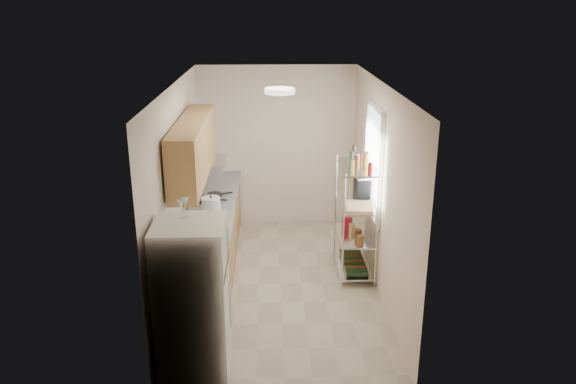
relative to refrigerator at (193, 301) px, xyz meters
name	(u,v)px	position (x,y,z in m)	size (l,w,h in m)	color
room	(280,190)	(0.87, 1.82, 0.50)	(2.52, 4.42, 2.62)	#B2A890
counter_run	(212,240)	(-0.05, 2.26, -0.35)	(0.63, 3.51, 0.90)	tan
upper_cabinets	(193,149)	(-0.18, 1.92, 1.01)	(0.33, 2.20, 0.72)	tan
range_hood	(206,164)	(-0.13, 2.72, 0.59)	(0.50, 0.60, 0.12)	#B7BABC
window	(374,162)	(2.10, 2.17, 0.75)	(0.06, 1.00, 1.46)	white
bakers_rack	(356,196)	(1.88, 2.12, 0.31)	(0.45, 0.90, 1.73)	silver
ceiling_dome	(280,91)	(0.87, 1.52, 1.77)	(0.34, 0.34, 0.06)	white
refrigerator	(193,301)	(0.00, 0.00, 0.00)	(0.66, 0.66, 1.60)	white
wine_glass_a	(185,208)	(-0.04, 0.15, 0.90)	(0.07, 0.07, 0.19)	silver
wine_glass_b	(181,209)	(-0.08, 0.12, 0.89)	(0.06, 0.06, 0.18)	silver
rice_cooker	(211,205)	(-0.02, 2.13, 0.20)	(0.25, 0.25, 0.20)	silver
frying_pan_large	(205,199)	(-0.15, 2.56, 0.12)	(0.27, 0.27, 0.05)	black
frying_pan_small	(214,195)	(-0.04, 2.77, 0.12)	(0.21, 0.21, 0.04)	black
cutting_board	(359,207)	(1.89, 1.93, 0.23)	(0.33, 0.43, 0.03)	tan
espresso_machine	(362,187)	(1.98, 2.31, 0.37)	(0.18, 0.26, 0.31)	black
storage_bag	(347,222)	(1.80, 2.34, -0.15)	(0.11, 0.15, 0.17)	#A31427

